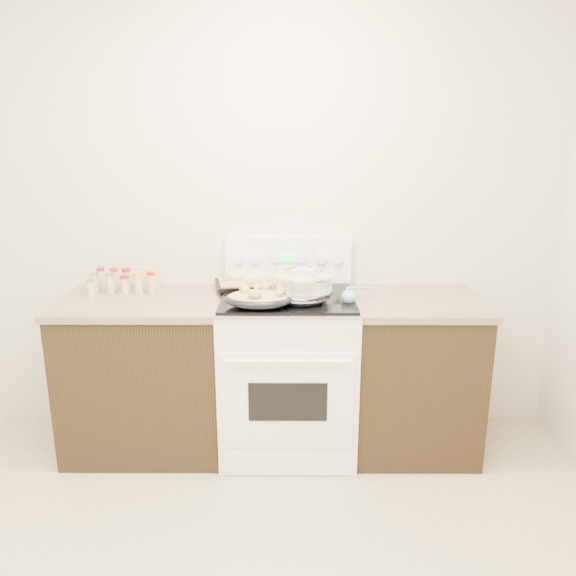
{
  "coord_description": "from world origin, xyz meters",
  "views": [
    {
      "loc": [
        0.36,
        -1.62,
        1.83
      ],
      "look_at": [
        0.35,
        1.37,
        1.0
      ],
      "focal_mm": 35.0,
      "sensor_mm": 36.0,
      "label": 1
    }
  ],
  "objects": [
    {
      "name": "roasting_pan",
      "position": [
        0.19,
        1.2,
        0.99
      ],
      "size": [
        0.37,
        0.26,
        0.12
      ],
      "color": "black",
      "rests_on": "kitchen_range"
    },
    {
      "name": "counter_left",
      "position": [
        -0.48,
        1.43,
        0.46
      ],
      "size": [
        0.93,
        0.67,
        0.92
      ],
      "color": "black",
      "rests_on": "ground"
    },
    {
      "name": "counter_right",
      "position": [
        1.08,
        1.43,
        0.46
      ],
      "size": [
        0.73,
        0.67,
        0.92
      ],
      "color": "black",
      "rests_on": "ground"
    },
    {
      "name": "room_shell",
      "position": [
        0.0,
        0.0,
        1.7
      ],
      "size": [
        4.1,
        3.6,
        2.75
      ],
      "color": "beige",
      "rests_on": "ground"
    },
    {
      "name": "baking_sheet",
      "position": [
        0.11,
        1.63,
        0.96
      ],
      "size": [
        0.43,
        0.34,
        0.06
      ],
      "color": "black",
      "rests_on": "kitchen_range"
    },
    {
      "name": "mixing_bowl",
      "position": [
        0.43,
        1.31,
        1.02
      ],
      "size": [
        0.34,
        0.34,
        0.2
      ],
      "color": "silver",
      "rests_on": "kitchen_range"
    },
    {
      "name": "kitchen_range",
      "position": [
        0.35,
        1.42,
        0.49
      ],
      "size": [
        0.78,
        0.73,
        1.22
      ],
      "color": "white",
      "rests_on": "ground"
    },
    {
      "name": "spice_jars",
      "position": [
        -0.62,
        1.58,
        0.98
      ],
      "size": [
        0.38,
        0.23,
        0.13
      ],
      "color": "#BFB28C",
      "rests_on": "counter_left"
    },
    {
      "name": "wooden_spoon",
      "position": [
        0.26,
        1.33,
        0.95
      ],
      "size": [
        0.09,
        0.24,
        0.04
      ],
      "color": "tan",
      "rests_on": "kitchen_range"
    },
    {
      "name": "blue_ladle",
      "position": [
        0.69,
        1.3,
        0.98
      ],
      "size": [
        0.2,
        0.23,
        0.1
      ],
      "color": "#88B4CA",
      "rests_on": "kitchen_range"
    }
  ]
}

